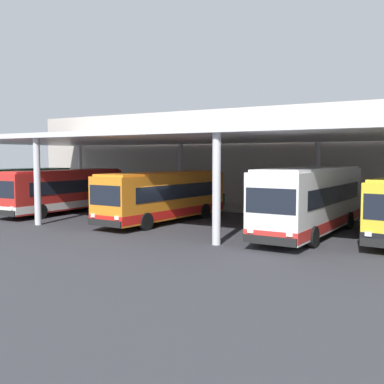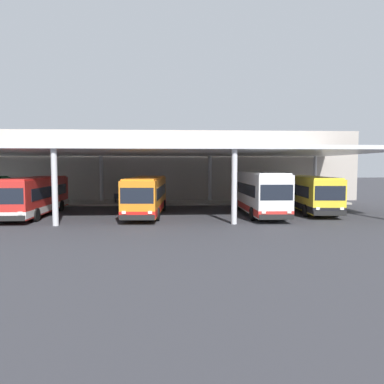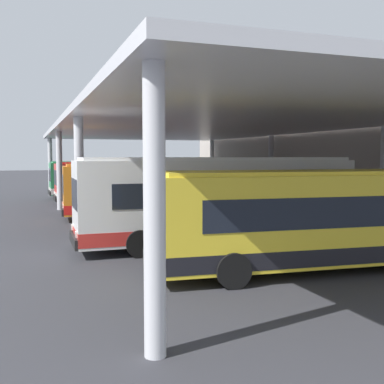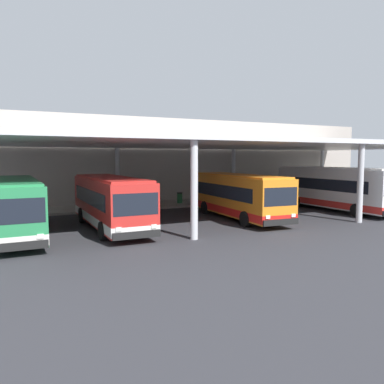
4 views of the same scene
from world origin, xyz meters
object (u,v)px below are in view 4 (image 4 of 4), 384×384
at_px(banner_sign, 308,180).
at_px(bus_middle_bay, 237,195).
at_px(bus_second_bay, 110,202).
at_px(bus_nearest_bay, 14,207).
at_px(trash_bin, 180,198).
at_px(bus_departing, 362,187).
at_px(bus_far_bay, 334,188).
at_px(bench_waiting, 150,199).

bearing_deg(banner_sign, bus_middle_bay, -149.46).
bearing_deg(bus_second_bay, bus_nearest_bay, -178.48).
xyz_separation_m(bus_nearest_bay, trash_bin, (13.85, 8.96, -0.98)).
relative_size(bus_departing, trash_bin, 10.91).
bearing_deg(trash_bin, bus_far_bay, -41.28).
distance_m(bus_departing, banner_sign, 7.00).
xyz_separation_m(bus_middle_bay, bench_waiting, (-3.32, 9.31, -0.99)).
height_order(bus_second_bay, bench_waiting, bus_second_bay).
distance_m(bus_second_bay, bus_middle_bay, 9.12).
height_order(bus_middle_bay, banner_sign, banner_sign).
xyz_separation_m(bus_nearest_bay, bus_middle_bay, (14.44, 0.04, 0.00)).
xyz_separation_m(bus_departing, bench_waiting, (-17.70, 7.87, -0.99)).
bearing_deg(bench_waiting, bus_far_bay, -35.79).
bearing_deg(bus_nearest_bay, bench_waiting, 40.09).
distance_m(bus_middle_bay, bus_far_bay, 9.44).
height_order(bus_nearest_bay, bench_waiting, bus_nearest_bay).
height_order(bench_waiting, trash_bin, trash_bin).
bearing_deg(banner_sign, trash_bin, 178.15).
height_order(bus_second_bay, bus_departing, same).
xyz_separation_m(bus_nearest_bay, bus_departing, (28.81, 1.49, 0.00)).
xyz_separation_m(bus_nearest_bay, bench_waiting, (11.12, 9.36, -0.99)).
height_order(bus_nearest_bay, trash_bin, bus_nearest_bay).
xyz_separation_m(bus_far_bay, bench_waiting, (-12.76, 9.20, -1.18)).
bearing_deg(banner_sign, bus_nearest_bay, -163.56).
xyz_separation_m(bus_second_bay, bench_waiting, (5.79, 9.22, -0.99)).
bearing_deg(bus_departing, bus_far_bay, -164.89).
height_order(trash_bin, banner_sign, banner_sign).
bearing_deg(bus_far_bay, bus_second_bay, -179.96).
bearing_deg(bus_second_bay, banner_sign, 19.60).
bearing_deg(bus_far_bay, bus_middle_bay, -179.33).
height_order(bench_waiting, banner_sign, banner_sign).
xyz_separation_m(bus_nearest_bay, bus_second_bay, (5.32, 0.14, 0.00)).
bearing_deg(bus_middle_bay, bus_departing, 5.73).
height_order(bus_departing, banner_sign, banner_sign).
bearing_deg(bus_far_bay, banner_sign, 59.72).
distance_m(bus_nearest_bay, bus_far_bay, 23.88).
bearing_deg(bus_middle_bay, trash_bin, 93.79).
xyz_separation_m(bus_far_bay, trash_bin, (-10.03, 8.81, -1.16)).
height_order(bus_far_bay, trash_bin, bus_far_bay).
bearing_deg(bus_nearest_bay, bus_departing, 2.95).
relative_size(bus_middle_bay, bus_departing, 1.00).
bearing_deg(bench_waiting, bus_middle_bay, -70.36).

